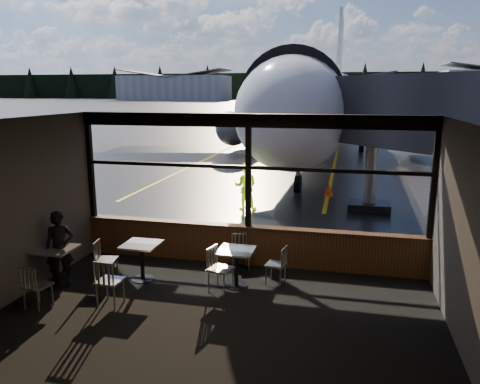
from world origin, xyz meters
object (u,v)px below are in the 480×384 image
(ground_crew, at_px, (246,186))
(cone_nose, at_px, (329,190))
(jet_bridge, at_px, (393,147))
(chair_near_w, at_px, (221,270))
(cafe_table_near, at_px, (236,268))
(chair_mid_s, at_px, (110,281))
(cone_wing, at_px, (250,148))
(passenger, at_px, (60,249))
(airliner, at_px, (327,61))
(chair_left_s, at_px, (37,286))
(chair_near_e, at_px, (276,265))
(cafe_table_left, at_px, (57,267))
(chair_near_n, at_px, (241,252))
(cafe_table_mid, at_px, (142,262))
(chair_mid_w, at_px, (106,260))

(ground_crew, distance_m, cone_nose, 3.91)
(jet_bridge, relative_size, chair_near_w, 10.95)
(cafe_table_near, bearing_deg, chair_mid_s, -147.65)
(cone_wing, bearing_deg, chair_mid_s, -84.76)
(passenger, relative_size, cone_wing, 3.37)
(cone_nose, bearing_deg, airliner, 94.01)
(airliner, bearing_deg, cone_nose, -84.55)
(chair_left_s, relative_size, cone_nose, 1.79)
(cone_wing, bearing_deg, ground_crew, -78.68)
(chair_mid_s, xyz_separation_m, chair_left_s, (-1.24, -0.45, -0.02))
(airliner, xyz_separation_m, cone_nose, (0.93, -13.31, -5.60))
(chair_mid_s, bearing_deg, cafe_table_near, 34.21)
(cafe_table_near, xyz_separation_m, chair_near_e, (0.78, 0.35, 0.01))
(jet_bridge, xyz_separation_m, cone_wing, (-7.81, 14.77, -1.99))
(cafe_table_left, xyz_separation_m, cone_wing, (-0.61, 22.41, -0.18))
(chair_near_e, distance_m, ground_crew, 6.34)
(chair_near_n, relative_size, chair_left_s, 0.93)
(chair_near_w, distance_m, passenger, 3.39)
(ground_crew, bearing_deg, chair_near_w, 91.97)
(cafe_table_near, height_order, chair_left_s, chair_left_s)
(cafe_table_mid, distance_m, chair_mid_s, 1.23)
(cafe_table_mid, distance_m, passenger, 1.71)
(chair_mid_s, relative_size, chair_left_s, 1.06)
(chair_mid_w, bearing_deg, chair_near_e, 89.46)
(cafe_table_mid, height_order, chair_mid_s, chair_mid_s)
(jet_bridge, bearing_deg, ground_crew, -174.30)
(cafe_table_mid, distance_m, chair_mid_w, 0.77)
(cone_wing, bearing_deg, cafe_table_mid, -84.21)
(chair_near_w, height_order, cone_nose, chair_near_w)
(chair_left_s, relative_size, passenger, 0.56)
(jet_bridge, height_order, chair_near_e, jet_bridge)
(airliner, bearing_deg, chair_near_e, -88.01)
(cafe_table_near, height_order, cafe_table_mid, cafe_table_mid)
(chair_near_e, bearing_deg, chair_mid_s, 130.55)
(ground_crew, bearing_deg, chair_near_n, 95.12)
(cafe_table_near, relative_size, chair_mid_s, 0.87)
(chair_mid_w, bearing_deg, ground_crew, 155.97)
(chair_near_w, bearing_deg, passenger, -68.27)
(airliner, xyz_separation_m, chair_near_n, (-0.68, -21.53, -5.44))
(cafe_table_mid, height_order, cafe_table_left, cafe_table_left)
(cafe_table_near, xyz_separation_m, cafe_table_mid, (-2.04, -0.13, 0.01))
(ground_crew, bearing_deg, chair_mid_s, 76.94)
(cafe_table_left, bearing_deg, cone_nose, 62.78)
(jet_bridge, xyz_separation_m, chair_mid_w, (-6.37, -7.10, -1.78))
(chair_mid_w, bearing_deg, cone_wing, 173.38)
(passenger, bearing_deg, chair_left_s, -109.47)
(cone_wing, bearing_deg, chair_left_s, -87.88)
(cafe_table_mid, relative_size, chair_near_n, 1.00)
(chair_mid_w, bearing_deg, airliner, 161.21)
(cafe_table_mid, xyz_separation_m, cone_nose, (3.53, 9.28, -0.17))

